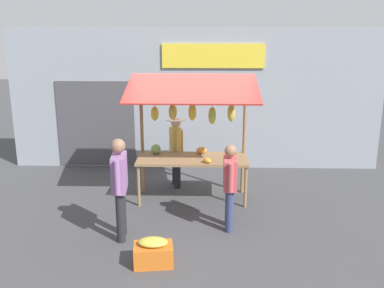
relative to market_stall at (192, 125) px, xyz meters
name	(u,v)px	position (x,y,z in m)	size (l,w,h in m)	color
ground_plane	(192,199)	(-0.02, 0.05, -1.54)	(40.00, 40.00, 0.00)	#424244
street_backdrop	(193,99)	(0.03, -2.15, 0.16)	(9.00, 0.30, 3.40)	#8C939E
market_stall	(192,125)	(0.00, 0.00, 0.00)	(2.50, 1.46, 2.50)	olive
vendor_with_sunhat	(176,147)	(0.36, -0.70, -0.64)	(0.40, 0.65, 1.54)	#232328
shopper_in_grey_tee	(230,182)	(-0.70, 1.38, -0.67)	(0.23, 0.66, 1.52)	navy
shopper_with_shopping_bag	(120,181)	(1.12, 1.78, -0.54)	(0.27, 0.72, 1.72)	#232328
produce_crate_near	(153,252)	(0.49, 2.61, -1.34)	(0.62, 0.45, 0.42)	#D1661E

